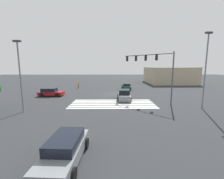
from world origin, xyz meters
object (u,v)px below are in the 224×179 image
at_px(car_2, 51,92).
at_px(traffic_signal_mast, 153,65).
at_px(car_1, 65,149).
at_px(street_light_pole_b, 20,70).
at_px(car_0, 124,95).
at_px(street_light_pole_a, 206,65).
at_px(car_3, 126,86).
at_px(pedestrian, 78,84).

bearing_deg(car_2, traffic_signal_mast, -12.24).
xyz_separation_m(car_1, street_light_pole_b, (-7.75, 9.39, 4.21)).
xyz_separation_m(car_0, street_light_pole_a, (9.57, -5.10, 4.79)).
bearing_deg(traffic_signal_mast, car_0, 33.89).
xyz_separation_m(car_0, car_3, (1.57, 11.48, -0.05)).
xyz_separation_m(traffic_signal_mast, street_light_pole_b, (-16.74, -5.56, -0.72)).
bearing_deg(pedestrian, car_2, -61.46).
bearing_deg(car_3, car_0, 173.54).
distance_m(traffic_signal_mast, street_light_pole_a, 6.88).
xyz_separation_m(traffic_signal_mast, car_0, (-4.19, 0.82, -4.88)).
bearing_deg(car_0, street_light_pole_a, -115.68).
relative_size(car_0, car_3, 0.88).
relative_size(street_light_pole_a, street_light_pole_b, 1.15).
distance_m(car_2, car_3, 16.78).
bearing_deg(car_2, pedestrian, 75.48).
bearing_deg(car_0, pedestrian, 39.50).
xyz_separation_m(car_1, car_2, (-8.38, 19.24, -0.00)).
bearing_deg(car_2, street_light_pole_a, -18.99).
bearing_deg(car_1, car_2, -153.43).
height_order(car_1, street_light_pole_a, street_light_pole_a).
height_order(car_3, street_light_pole_a, street_light_pole_a).
height_order(traffic_signal_mast, pedestrian, traffic_signal_mast).
relative_size(car_2, pedestrian, 2.56).
xyz_separation_m(car_0, street_light_pole_b, (-12.55, -6.38, 4.16)).
xyz_separation_m(car_0, car_1, (-4.79, -15.77, -0.05)).
bearing_deg(car_3, car_1, 168.18).
distance_m(car_2, street_light_pole_a, 24.79).
bearing_deg(street_light_pole_b, car_3, 51.67).
distance_m(car_0, street_light_pole_a, 11.86).
xyz_separation_m(traffic_signal_mast, car_3, (-2.62, 12.31, -4.94)).
xyz_separation_m(car_2, street_light_pole_b, (0.63, -9.85, 4.21)).
xyz_separation_m(car_3, street_light_pole_b, (-14.12, -17.86, 4.21)).
height_order(car_0, street_light_pole_b, street_light_pole_b).
height_order(car_3, pedestrian, pedestrian).
bearing_deg(pedestrian, car_1, -34.72).
relative_size(car_3, pedestrian, 2.84).
height_order(car_0, car_1, car_0).
bearing_deg(pedestrian, traffic_signal_mast, -0.11).
xyz_separation_m(car_3, street_light_pole_a, (8.00, -16.58, 4.85)).
relative_size(car_2, street_light_pole_b, 0.54).
bearing_deg(pedestrian, car_3, 34.87).
distance_m(traffic_signal_mast, street_light_pole_b, 17.65).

